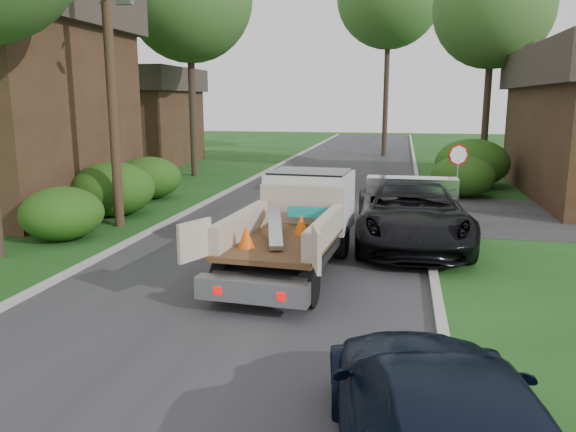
% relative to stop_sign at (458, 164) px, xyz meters
% --- Properties ---
extents(ground, '(120.00, 120.00, 0.00)m').
position_rel_stop_sign_xyz_m(ground, '(-5.20, -9.00, -1.78)').
color(ground, '#194112').
rests_on(ground, ground).
extents(road, '(8.00, 90.00, 0.02)m').
position_rel_stop_sign_xyz_m(road, '(-5.20, 1.00, -1.77)').
color(road, '#28282B').
rests_on(road, ground).
extents(curb_left, '(0.20, 90.00, 0.12)m').
position_rel_stop_sign_xyz_m(curb_left, '(-9.30, 1.00, -1.72)').
color(curb_left, '#9E9E99').
rests_on(curb_left, ground).
extents(curb_right, '(0.20, 90.00, 0.12)m').
position_rel_stop_sign_xyz_m(curb_right, '(-1.10, 1.00, -1.72)').
color(curb_right, '#9E9E99').
rests_on(curb_right, ground).
extents(stop_sign, '(0.71, 0.32, 2.48)m').
position_rel_stop_sign_xyz_m(stop_sign, '(0.00, 0.00, 0.00)').
color(stop_sign, slate).
rests_on(stop_sign, ground).
extents(utility_pole, '(2.42, 1.25, 10.00)m').
position_rel_stop_sign_xyz_m(utility_pole, '(-10.68, -4.02, 3.40)').
color(utility_pole, '#382619').
rests_on(utility_pole, ground).
extents(house_left_far, '(7.56, 7.56, 6.00)m').
position_rel_stop_sign_xyz_m(house_left_far, '(-18.70, 13.00, 1.27)').
color(house_left_far, '#382416').
rests_on(house_left_far, ground).
extents(hedge_left_a, '(2.34, 2.34, 1.53)m').
position_rel_stop_sign_xyz_m(hedge_left_a, '(-11.40, -6.00, -1.01)').
color(hedge_left_a, '#1C4910').
rests_on(hedge_left_a, ground).
extents(hedge_left_b, '(2.86, 2.86, 1.87)m').
position_rel_stop_sign_xyz_m(hedge_left_b, '(-11.70, -2.50, -0.84)').
color(hedge_left_b, '#1C4910').
rests_on(hedge_left_b, ground).
extents(hedge_left_c, '(2.60, 2.60, 1.70)m').
position_rel_stop_sign_xyz_m(hedge_left_c, '(-12.00, 1.00, -0.93)').
color(hedge_left_c, '#1C4910').
rests_on(hedge_left_c, ground).
extents(hedge_right_a, '(2.60, 2.60, 1.70)m').
position_rel_stop_sign_xyz_m(hedge_right_a, '(0.60, 4.00, -0.93)').
color(hedge_right_a, '#1C4910').
rests_on(hedge_right_a, ground).
extents(hedge_right_b, '(3.38, 3.38, 2.21)m').
position_rel_stop_sign_xyz_m(hedge_right_b, '(1.30, 7.00, -0.67)').
color(hedge_right_b, '#1C4910').
rests_on(hedge_right_b, ground).
extents(tree_right_far, '(6.00, 6.00, 11.50)m').
position_rel_stop_sign_xyz_m(tree_right_far, '(2.30, 11.00, 6.70)').
color(tree_right_far, '#2D2119').
rests_on(tree_right_far, ground).
extents(flatbed_truck, '(2.77, 5.90, 2.18)m').
position_rel_stop_sign_xyz_m(flatbed_truck, '(-4.27, -7.10, -0.59)').
color(flatbed_truck, black).
rests_on(flatbed_truck, ground).
extents(black_pickup, '(3.28, 6.54, 1.78)m').
position_rel_stop_sign_xyz_m(black_pickup, '(-1.60, -4.50, -0.89)').
color(black_pickup, black).
rests_on(black_pickup, ground).
extents(navy_suv, '(2.92, 5.55, 1.54)m').
position_rel_stop_sign_xyz_m(navy_suv, '(-1.40, -15.00, -1.01)').
color(navy_suv, black).
rests_on(navy_suv, ground).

